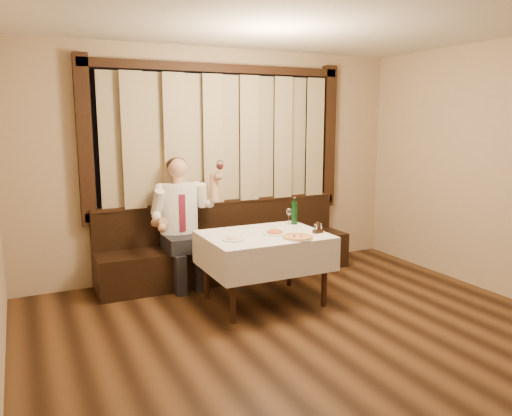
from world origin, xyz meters
name	(u,v)px	position (x,y,z in m)	size (l,w,h in m)	color
room	(301,170)	(0.00, 0.97, 1.50)	(5.01, 6.01, 2.81)	black
banquette	(228,252)	(0.00, 2.72, 0.31)	(3.20, 0.61, 0.94)	black
dining_table	(264,244)	(0.00, 1.70, 0.65)	(1.27, 0.97, 0.76)	black
pizza	(298,237)	(0.21, 1.37, 0.77)	(0.32, 0.32, 0.03)	white
pasta_red	(275,231)	(0.09, 1.64, 0.79)	(0.27, 0.27, 0.09)	white
pasta_cream	(233,237)	(-0.40, 1.59, 0.79)	(0.23, 0.23, 0.08)	white
green_bottle	(294,213)	(0.53, 1.99, 0.89)	(0.07, 0.07, 0.31)	#11521C
table_wine_glass	(289,212)	(0.48, 2.03, 0.89)	(0.07, 0.07, 0.18)	white
cruet_caddy	(318,229)	(0.53, 1.49, 0.80)	(0.12, 0.07, 0.12)	black
seated_man	(181,213)	(-0.61, 2.63, 0.86)	(0.85, 0.64, 1.51)	black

